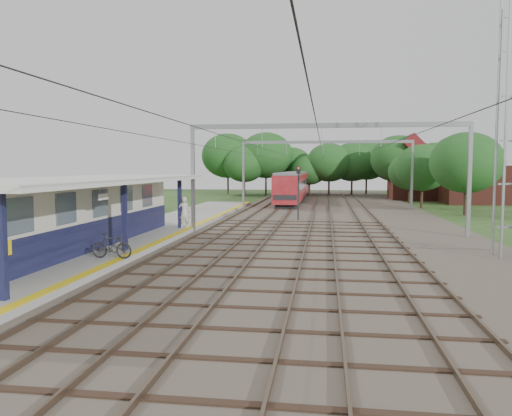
{
  "coord_description": "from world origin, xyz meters",
  "views": [
    {
      "loc": [
        3.47,
        -16.3,
        4.25
      ],
      "look_at": [
        -1.05,
        16.15,
        1.6
      ],
      "focal_mm": 35.0,
      "sensor_mm": 36.0,
      "label": 1
    }
  ],
  "objects_px": {
    "bicycle": "(112,246)",
    "train": "(295,184)",
    "person": "(184,212)",
    "signal_post": "(298,187)"
  },
  "relations": [
    {
      "from": "bicycle",
      "to": "train",
      "type": "relative_size",
      "value": 0.05
    },
    {
      "from": "person",
      "to": "train",
      "type": "bearing_deg",
      "value": -111.07
    },
    {
      "from": "person",
      "to": "signal_post",
      "type": "bearing_deg",
      "value": -142.8
    },
    {
      "from": "bicycle",
      "to": "train",
      "type": "height_order",
      "value": "train"
    },
    {
      "from": "person",
      "to": "signal_post",
      "type": "xyz_separation_m",
      "value": [
        6.96,
        8.3,
        1.37
      ]
    },
    {
      "from": "person",
      "to": "train",
      "type": "xyz_separation_m",
      "value": [
        5.11,
        35.23,
        0.66
      ]
    },
    {
      "from": "person",
      "to": "signal_post",
      "type": "distance_m",
      "value": 10.92
    },
    {
      "from": "bicycle",
      "to": "signal_post",
      "type": "bearing_deg",
      "value": -16.29
    },
    {
      "from": "bicycle",
      "to": "train",
      "type": "bearing_deg",
      "value": -2.91
    },
    {
      "from": "signal_post",
      "to": "person",
      "type": "bearing_deg",
      "value": -107.6
    }
  ]
}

